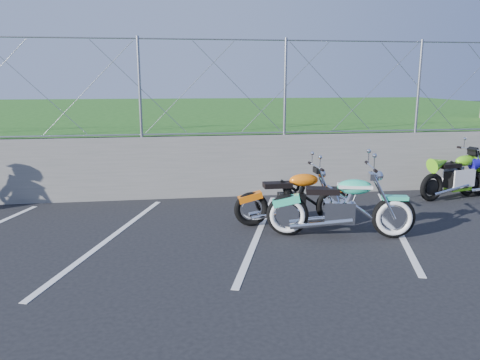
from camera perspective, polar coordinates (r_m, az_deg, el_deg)
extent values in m
plane|color=black|center=(6.87, 3.91, -8.85)|extent=(90.00, 90.00, 0.00)
cube|color=#64635F|center=(10.02, -0.23, 1.76)|extent=(30.00, 0.22, 1.30)
cube|color=#1F5316|center=(19.89, -4.29, 6.91)|extent=(30.00, 20.00, 1.30)
cylinder|color=gray|center=(9.89, -0.24, 16.75)|extent=(28.00, 0.03, 0.03)
cylinder|color=gray|center=(9.92, -0.24, 5.74)|extent=(28.00, 0.03, 0.03)
cube|color=silver|center=(7.73, -15.53, -6.82)|extent=(1.49, 4.31, 0.01)
cube|color=silver|center=(7.79, 2.36, -6.23)|extent=(1.49, 4.31, 0.01)
cube|color=silver|center=(8.55, 18.45, -5.19)|extent=(1.49, 4.31, 0.01)
torus|color=black|center=(7.52, 5.80, -4.27)|extent=(0.68, 0.26, 0.68)
torus|color=black|center=(7.75, 18.21, -4.35)|extent=(0.68, 0.26, 0.68)
cube|color=silver|center=(7.57, 11.96, -3.82)|extent=(0.52, 0.38, 0.35)
ellipsoid|color=#33CE9D|center=(7.50, 13.81, -0.81)|extent=(0.58, 0.36, 0.24)
cube|color=black|center=(7.45, 10.04, -1.30)|extent=(0.55, 0.35, 0.09)
cube|color=#33CE9D|center=(7.67, 18.36, -2.07)|extent=(0.41, 0.24, 0.06)
cylinder|color=silver|center=(7.48, 15.67, 1.60)|extent=(0.19, 0.73, 0.03)
torus|color=black|center=(7.98, 1.38, -3.56)|extent=(0.60, 0.12, 0.60)
torus|color=black|center=(8.36, 11.17, -3.05)|extent=(0.60, 0.12, 0.60)
cube|color=black|center=(8.11, 6.28, -2.72)|extent=(0.45, 0.28, 0.33)
ellipsoid|color=orange|center=(8.08, 7.79, -0.01)|extent=(0.51, 0.25, 0.22)
cube|color=black|center=(7.97, 4.60, -0.60)|extent=(0.49, 0.24, 0.09)
cube|color=orange|center=(8.29, 11.25, -1.18)|extent=(0.37, 0.15, 0.06)
cylinder|color=silver|center=(8.10, 9.22, 1.66)|extent=(0.04, 0.69, 0.03)
torus|color=black|center=(10.36, 22.32, -0.82)|extent=(0.60, 0.26, 0.59)
torus|color=black|center=(11.40, 27.20, -0.15)|extent=(0.60, 0.26, 0.59)
cube|color=black|center=(10.83, 24.85, 0.03)|extent=(0.51, 0.39, 0.33)
ellipsoid|color=#69CC19|center=(10.93, 25.78, 2.14)|extent=(0.56, 0.37, 0.23)
cube|color=black|center=(10.59, 24.09, 1.63)|extent=(0.54, 0.36, 0.09)
cylinder|color=silver|center=(11.03, 26.47, 3.36)|extent=(0.22, 0.69, 0.03)
torus|color=black|center=(11.10, 26.31, -0.45)|extent=(0.56, 0.14, 0.56)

